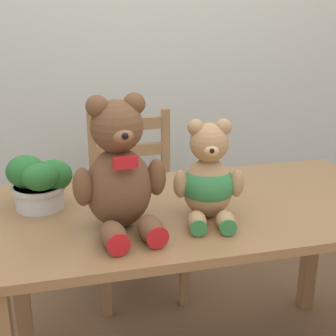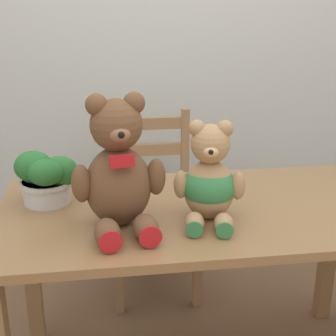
{
  "view_description": "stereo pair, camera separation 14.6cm",
  "coord_description": "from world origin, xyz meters",
  "px_view_note": "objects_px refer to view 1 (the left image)",
  "views": [
    {
      "loc": [
        -0.48,
        -1.07,
        1.4
      ],
      "look_at": [
        -0.14,
        0.27,
        0.92
      ],
      "focal_mm": 50.0,
      "sensor_mm": 36.0,
      "label": 1
    },
    {
      "loc": [
        -0.33,
        -1.1,
        1.4
      ],
      "look_at": [
        -0.14,
        0.27,
        0.92
      ],
      "focal_mm": 50.0,
      "sensor_mm": 36.0,
      "label": 2
    }
  ],
  "objects_px": {
    "wooden_chair_behind": "(136,205)",
    "potted_plant": "(38,181)",
    "teddy_bear_left": "(120,173)",
    "teddy_bear_right": "(208,180)"
  },
  "relations": [
    {
      "from": "wooden_chair_behind",
      "to": "teddy_bear_right",
      "type": "relative_size",
      "value": 2.76
    },
    {
      "from": "wooden_chair_behind",
      "to": "teddy_bear_right",
      "type": "bearing_deg",
      "value": 96.87
    },
    {
      "from": "teddy_bear_right",
      "to": "potted_plant",
      "type": "bearing_deg",
      "value": -10.05
    },
    {
      "from": "wooden_chair_behind",
      "to": "potted_plant",
      "type": "height_order",
      "value": "potted_plant"
    },
    {
      "from": "teddy_bear_left",
      "to": "potted_plant",
      "type": "height_order",
      "value": "teddy_bear_left"
    },
    {
      "from": "teddy_bear_left",
      "to": "wooden_chair_behind",
      "type": "bearing_deg",
      "value": -109.94
    },
    {
      "from": "teddy_bear_left",
      "to": "teddy_bear_right",
      "type": "relative_size",
      "value": 1.28
    },
    {
      "from": "wooden_chair_behind",
      "to": "potted_plant",
      "type": "distance_m",
      "value": 0.84
    },
    {
      "from": "potted_plant",
      "to": "teddy_bear_right",
      "type": "bearing_deg",
      "value": -21.66
    },
    {
      "from": "wooden_chair_behind",
      "to": "teddy_bear_right",
      "type": "height_order",
      "value": "teddy_bear_right"
    }
  ]
}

